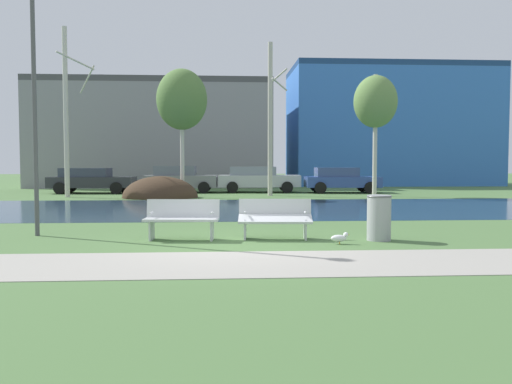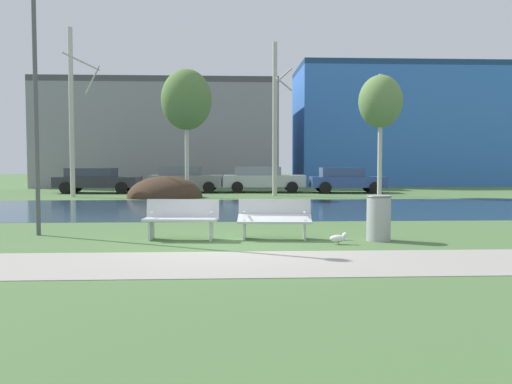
% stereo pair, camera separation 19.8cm
% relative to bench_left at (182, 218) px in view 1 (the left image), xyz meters
% --- Properties ---
extents(ground_plane, '(120.00, 120.00, 0.00)m').
position_rel_bench_left_xyz_m(ground_plane, '(1.01, 9.15, -0.47)').
color(ground_plane, '#4C703D').
extents(paved_path_strip, '(60.00, 2.30, 0.01)m').
position_rel_bench_left_xyz_m(paved_path_strip, '(1.01, -2.82, -0.47)').
color(paved_path_strip, '#9E998E').
rests_on(paved_path_strip, ground).
extents(river_band, '(80.00, 8.95, 0.01)m').
position_rel_bench_left_xyz_m(river_band, '(1.01, 7.89, -0.47)').
color(river_band, '#284256').
rests_on(river_band, ground).
extents(soil_mound, '(3.60, 2.93, 2.07)m').
position_rel_bench_left_xyz_m(soil_mound, '(-2.09, 14.03, -0.47)').
color(soil_mound, '#423021').
rests_on(soil_mound, ground).
extents(bench_left, '(1.64, 0.69, 0.87)m').
position_rel_bench_left_xyz_m(bench_left, '(0.00, 0.00, 0.00)').
color(bench_left, silver).
rests_on(bench_left, ground).
extents(bench_right, '(1.64, 0.69, 0.87)m').
position_rel_bench_left_xyz_m(bench_right, '(2.03, 0.00, 0.00)').
color(bench_right, silver).
rests_on(bench_right, ground).
extents(trash_bin, '(0.54, 0.54, 0.98)m').
position_rel_bench_left_xyz_m(trash_bin, '(4.24, -0.36, 0.03)').
color(trash_bin, '#999B9E').
rests_on(trash_bin, ground).
extents(seagull, '(0.40, 0.15, 0.25)m').
position_rel_bench_left_xyz_m(seagull, '(3.28, -0.83, -0.34)').
color(seagull, white).
rests_on(seagull, ground).
extents(streetlamp, '(0.32, 0.32, 6.18)m').
position_rel_bench_left_xyz_m(streetlamp, '(-3.36, 0.86, 3.57)').
color(streetlamp, '#4C4C51').
rests_on(streetlamp, ground).
extents(birch_far_left, '(1.57, 2.83, 8.20)m').
position_rel_bench_left_xyz_m(birch_far_left, '(-6.61, 14.77, 3.75)').
color(birch_far_left, beige).
rests_on(birch_far_left, ground).
extents(birch_left, '(2.43, 2.43, 6.18)m').
position_rel_bench_left_xyz_m(birch_left, '(-1.05, 14.30, 4.22)').
color(birch_left, beige).
rests_on(birch_left, ground).
extents(birch_center_left, '(0.99, 1.72, 7.72)m').
position_rel_bench_left_xyz_m(birch_center_left, '(3.32, 15.29, 3.46)').
color(birch_center_left, '#BCB7A8').
rests_on(birch_center_left, ground).
extents(birch_center, '(2.16, 2.16, 6.04)m').
position_rel_bench_left_xyz_m(birch_center, '(8.48, 14.53, 4.20)').
color(birch_center, beige).
rests_on(birch_center, ground).
extents(parked_van_nearest_dark, '(4.61, 2.18, 1.38)m').
position_rel_bench_left_xyz_m(parked_van_nearest_dark, '(-6.36, 18.17, 0.27)').
color(parked_van_nearest_dark, '#282B30').
rests_on(parked_van_nearest_dark, ground).
extents(parked_sedan_second_grey, '(4.08, 2.06, 1.50)m').
position_rel_bench_left_xyz_m(parked_sedan_second_grey, '(-1.52, 18.54, 0.31)').
color(parked_sedan_second_grey, slate).
rests_on(parked_sedan_second_grey, ground).
extents(parked_hatch_third_silver, '(4.65, 2.13, 1.46)m').
position_rel_bench_left_xyz_m(parked_hatch_third_silver, '(2.88, 18.47, 0.30)').
color(parked_hatch_third_silver, '#B2B5BC').
rests_on(parked_hatch_third_silver, ground).
extents(parked_wagon_fourth_blue, '(4.16, 2.20, 1.41)m').
position_rel_bench_left_xyz_m(parked_wagon_fourth_blue, '(7.47, 17.66, 0.28)').
color(parked_wagon_fourth_blue, '#2D4793').
rests_on(parked_wagon_fourth_blue, ground).
extents(building_grey_warehouse, '(16.37, 9.32, 7.35)m').
position_rel_bench_left_xyz_m(building_grey_warehouse, '(-3.93, 28.12, 3.20)').
color(building_grey_warehouse, gray).
rests_on(building_grey_warehouse, ground).
extents(building_blue_store, '(15.01, 7.28, 8.87)m').
position_rel_bench_left_xyz_m(building_blue_store, '(13.65, 28.51, 3.96)').
color(building_blue_store, '#3870C6').
rests_on(building_blue_store, ground).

